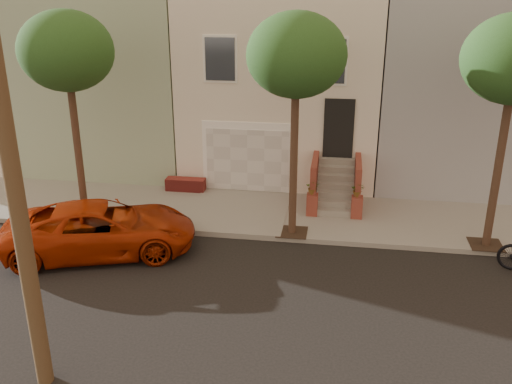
# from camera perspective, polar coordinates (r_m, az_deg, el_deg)

# --- Properties ---
(ground) EXTENTS (90.00, 90.00, 0.00)m
(ground) POSITION_cam_1_polar(r_m,az_deg,el_deg) (13.23, -2.31, -11.46)
(ground) COLOR black
(ground) RESTS_ON ground
(sidewalk) EXTENTS (40.00, 3.70, 0.15)m
(sidewalk) POSITION_cam_1_polar(r_m,az_deg,el_deg) (17.90, 0.98, -2.27)
(sidewalk) COLOR gray
(sidewalk) RESTS_ON ground
(house_row) EXTENTS (33.10, 11.70, 7.00)m
(house_row) POSITION_cam_1_polar(r_m,az_deg,el_deg) (22.55, 3.16, 11.91)
(house_row) COLOR beige
(house_row) RESTS_ON sidewalk
(tree_left) EXTENTS (2.70, 2.57, 6.30)m
(tree_left) POSITION_cam_1_polar(r_m,az_deg,el_deg) (16.89, -19.02, 13.50)
(tree_left) COLOR #2D2116
(tree_left) RESTS_ON sidewalk
(tree_mid) EXTENTS (2.70, 2.57, 6.30)m
(tree_mid) POSITION_cam_1_polar(r_m,az_deg,el_deg) (15.05, 4.20, 13.79)
(tree_mid) COLOR #2D2116
(tree_mid) RESTS_ON sidewalk
(pickup_truck) EXTENTS (5.65, 3.88, 1.44)m
(pickup_truck) POSITION_cam_1_polar(r_m,az_deg,el_deg) (15.86, -15.73, -3.66)
(pickup_truck) COLOR #9E2505
(pickup_truck) RESTS_ON ground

